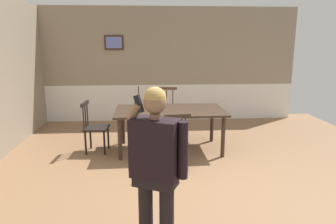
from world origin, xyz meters
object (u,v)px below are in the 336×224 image
(chair_by_doorway, at_px, (166,114))
(person_figure, at_px, (156,161))
(chair_at_table_head, at_px, (175,142))
(dining_table, at_px, (170,114))
(chair_near_window, at_px, (95,127))

(chair_by_doorway, xyz_separation_m, person_figure, (-0.34, -3.82, 0.45))
(chair_at_table_head, height_order, person_figure, person_figure)
(dining_table, relative_size, person_figure, 1.24)
(chair_near_window, xyz_separation_m, chair_at_table_head, (1.40, -0.92, -0.01))
(person_figure, bearing_deg, chair_at_table_head, -75.49)
(dining_table, distance_m, chair_at_table_head, 0.96)
(chair_near_window, xyz_separation_m, chair_by_doorway, (1.38, 0.95, 0.01))
(dining_table, distance_m, chair_by_doorway, 0.96)
(chair_near_window, height_order, chair_by_doorway, chair_by_doorway)
(dining_table, bearing_deg, chair_at_table_head, -89.09)
(dining_table, bearing_deg, chair_by_doorway, 90.41)
(person_figure, bearing_deg, chair_near_window, -45.08)
(chair_near_window, xyz_separation_m, person_figure, (1.04, -2.87, 0.46))
(chair_by_doorway, height_order, person_figure, person_figure)
(chair_near_window, relative_size, chair_at_table_head, 0.99)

